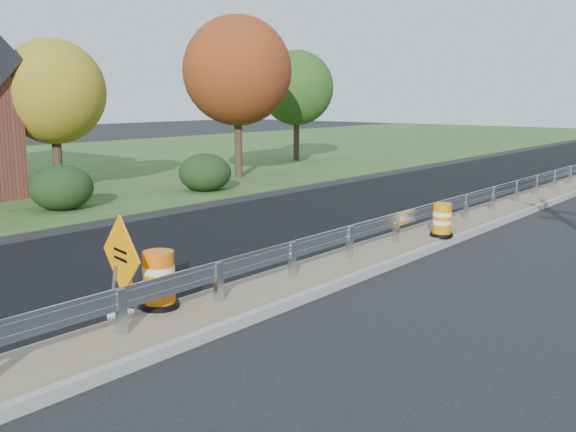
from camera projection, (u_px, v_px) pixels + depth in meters
The scene contains 13 objects.
ground at pixel (349, 268), 14.14m from camera, with size 140.00×140.00×0.00m, color black.
grass_verge_near at pixel (100, 162), 36.75m from camera, with size 30.00×120.00×0.03m, color #2E4F21.
milled_overlay at pixel (401, 195), 24.47m from camera, with size 7.20×120.00×0.01m, color black.
median at pixel (493, 213), 20.18m from camera, with size 1.60×55.00×0.23m.
guardrail at pixel (506, 190), 20.83m from camera, with size 0.10×46.15×0.72m.
hedge_mid at pixel (61, 187), 21.20m from camera, with size 2.09×2.09×1.52m, color black.
hedge_north at pixel (205, 172), 25.44m from camera, with size 2.09×2.09×1.52m, color black.
tree_near_yellow at pixel (53, 92), 24.34m from camera, with size 3.96×3.96×5.88m.
tree_near_red at pixel (237, 71), 28.97m from camera, with size 4.95×4.95×7.35m.
tree_near_back at pixel (297, 88), 37.03m from camera, with size 4.29×4.29×6.37m.
caution_sign at pixel (123, 296), 10.59m from camera, with size 1.31×0.56×1.84m.
barrel_median_near at pixel (159, 281), 10.69m from camera, with size 0.66×0.66×0.96m.
barrel_median_mid at pixel (442, 220), 16.20m from camera, with size 0.58×0.58×0.84m.
Camera 1 is at (7.68, -11.41, 3.71)m, focal length 40.00 mm.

